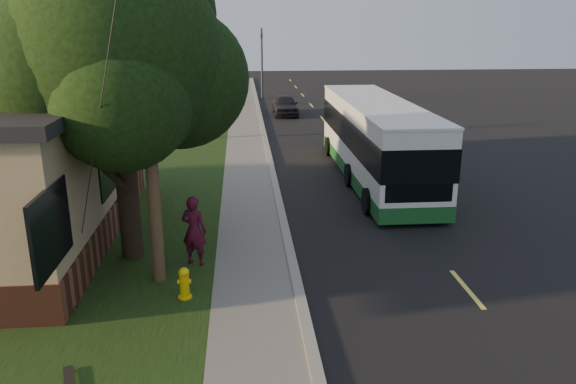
# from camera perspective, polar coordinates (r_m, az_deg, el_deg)

# --- Properties ---
(ground) EXTENTS (120.00, 120.00, 0.00)m
(ground) POSITION_cam_1_polar(r_m,az_deg,el_deg) (13.19, 1.13, -10.50)
(ground) COLOR black
(ground) RESTS_ON ground
(road) EXTENTS (8.00, 80.00, 0.01)m
(road) POSITION_cam_1_polar(r_m,az_deg,el_deg) (23.07, 8.50, 1.56)
(road) COLOR black
(road) RESTS_ON ground
(curb) EXTENTS (0.25, 80.00, 0.12)m
(curb) POSITION_cam_1_polar(r_m,az_deg,el_deg) (22.49, -1.47, 1.48)
(curb) COLOR gray
(curb) RESTS_ON ground
(sidewalk) EXTENTS (2.00, 80.00, 0.08)m
(sidewalk) POSITION_cam_1_polar(r_m,az_deg,el_deg) (22.46, -4.02, 1.37)
(sidewalk) COLOR slate
(sidewalk) RESTS_ON ground
(grass_verge) EXTENTS (5.00, 80.00, 0.07)m
(grass_verge) POSITION_cam_1_polar(r_m,az_deg,el_deg) (22.70, -12.89, 1.13)
(grass_verge) COLOR black
(grass_verge) RESTS_ON ground
(fire_hydrant) EXTENTS (0.32, 0.32, 0.74)m
(fire_hydrant) POSITION_cam_1_polar(r_m,az_deg,el_deg) (13.01, -10.48, -9.08)
(fire_hydrant) COLOR yellow
(fire_hydrant) RESTS_ON grass_verge
(utility_pole) EXTENTS (2.86, 3.21, 9.07)m
(utility_pole) POSITION_cam_1_polar(r_m,az_deg,el_deg) (12.87, -14.25, 9.99)
(utility_pole) COLOR #473321
(utility_pole) RESTS_ON ground
(leafy_tree) EXTENTS (6.30, 6.00, 7.80)m
(leafy_tree) POSITION_cam_1_polar(r_m,az_deg,el_deg) (14.61, -16.81, 12.69)
(leafy_tree) COLOR black
(leafy_tree) RESTS_ON grass_verge
(bare_tree_near) EXTENTS (1.38, 1.21, 4.31)m
(bare_tree_near) POSITION_cam_1_polar(r_m,az_deg,el_deg) (29.98, -9.21, 9.28)
(bare_tree_near) COLOR black
(bare_tree_near) RESTS_ON grass_verge
(bare_tree_far) EXTENTS (1.38, 1.21, 4.03)m
(bare_tree_far) POSITION_cam_1_polar(r_m,az_deg,el_deg) (41.87, -7.33, 11.32)
(bare_tree_far) COLOR black
(bare_tree_far) RESTS_ON grass_verge
(traffic_signal) EXTENTS (0.18, 0.22, 5.50)m
(traffic_signal) POSITION_cam_1_polar(r_m,az_deg,el_deg) (45.75, -2.68, 13.38)
(traffic_signal) COLOR #2D2D30
(traffic_signal) RESTS_ON ground
(transit_bus) EXTENTS (2.64, 11.44, 3.10)m
(transit_bus) POSITION_cam_1_polar(r_m,az_deg,el_deg) (22.40, 8.90, 5.40)
(transit_bus) COLOR silver
(transit_bus) RESTS_ON ground
(skateboarder) EXTENTS (0.78, 0.65, 1.83)m
(skateboarder) POSITION_cam_1_polar(r_m,az_deg,el_deg) (14.49, -9.52, -3.86)
(skateboarder) COLOR #450D1F
(skateboarder) RESTS_ON grass_verge
(skateboard_main) EXTENTS (0.40, 0.73, 0.07)m
(skateboard_main) POSITION_cam_1_polar(r_m,az_deg,el_deg) (11.02, -21.34, -17.15)
(skateboard_main) COLOR black
(skateboard_main) RESTS_ON grass_verge
(skateboard_spare) EXTENTS (0.79, 0.36, 0.07)m
(skateboard_spare) POSITION_cam_1_polar(r_m,az_deg,el_deg) (13.42, -22.15, -10.77)
(skateboard_spare) COLOR black
(skateboard_spare) RESTS_ON grass_verge
(dumpster) EXTENTS (1.85, 1.59, 1.43)m
(dumpster) POSITION_cam_1_polar(r_m,az_deg,el_deg) (21.99, -26.70, 1.15)
(dumpster) COLOR black
(dumpster) RESTS_ON building_lot
(distant_car) EXTENTS (1.60, 3.98, 1.36)m
(distant_car) POSITION_cam_1_polar(r_m,az_deg,el_deg) (37.95, -0.30, 8.86)
(distant_car) COLOR black
(distant_car) RESTS_ON ground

